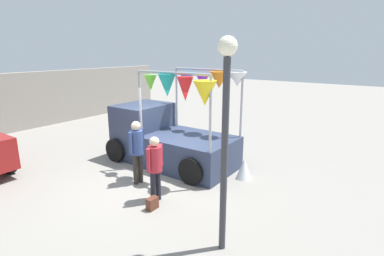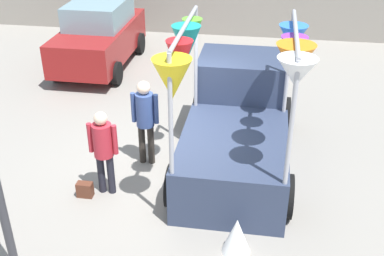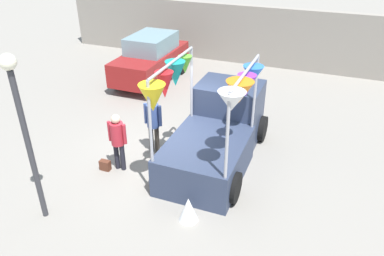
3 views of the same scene
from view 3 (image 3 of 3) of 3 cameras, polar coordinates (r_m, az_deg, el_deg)
ground_plane at (r=10.59m, az=-3.80°, el=-4.43°), size 60.00×60.00×0.00m
vendor_truck at (r=10.13m, az=3.95°, el=0.05°), size 2.58×4.20×3.01m
parked_car at (r=15.49m, az=-6.27°, el=10.50°), size 1.88×4.00×1.88m
person_customer at (r=9.77m, az=-11.28°, el=-1.38°), size 0.53×0.34×1.62m
person_vendor at (r=10.32m, az=-5.96°, el=1.36°), size 0.53×0.34×1.75m
handbag at (r=10.24m, az=-13.09°, el=-5.55°), size 0.28×0.16×0.28m
street_lamp at (r=7.98m, az=-24.51°, el=1.41°), size 0.32×0.32×3.77m
brick_boundary_wall at (r=17.62m, az=8.29°, el=13.85°), size 18.00×0.36×2.60m
folded_kite_bundle_white at (r=8.37m, az=-0.56°, el=-12.27°), size 0.59×0.59×0.60m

